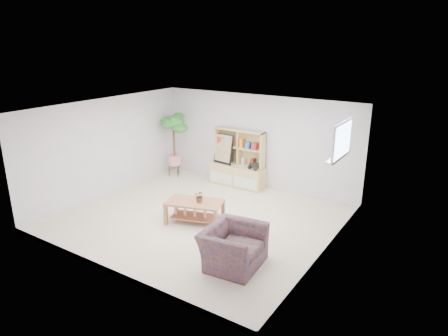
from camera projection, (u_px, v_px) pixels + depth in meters
The scene contains 14 objects.
floor at pixel (200, 219), 8.61m from camera, with size 5.50×5.00×0.01m, color beige.
ceiling at pixel (198, 109), 7.87m from camera, with size 5.50×5.00×0.01m, color silver.
walls at pixel (199, 166), 8.24m from camera, with size 5.51×5.01×2.40m.
baseboard at pixel (200, 217), 8.59m from camera, with size 5.50×5.00×0.10m, color silver, non-canonical shape.
window at pixel (342, 140), 7.06m from camera, with size 0.10×0.98×0.68m, color #D1E8FF, non-canonical shape.
window_sill at pixel (338, 157), 7.19m from camera, with size 0.14×1.00×0.04m, color silver.
storage_unit at pixel (238, 159), 10.38m from camera, with size 1.49×0.50×1.49m, color tan, non-canonical shape.
poster at pixel (224, 149), 10.50m from camera, with size 0.57×0.13×0.79m, color yellow, non-canonical shape.
toy_truck at pixel (254, 166), 10.10m from camera, with size 0.34×0.23×0.18m, color black, non-canonical shape.
coffee_table at pixel (195, 212), 8.41m from camera, with size 1.16×0.63×0.47m, color #B2633C, non-canonical shape.
table_plant at pixel (200, 196), 8.27m from camera, with size 0.23×0.20×0.26m, color #216E20.
floor_tree at pixel (174, 145), 11.08m from camera, with size 0.66×0.66×1.79m, color #28712F, non-canonical shape.
armchair at pixel (233, 244), 6.77m from camera, with size 1.05×0.92×0.78m, color #121F4F.
sill_plant at pixel (339, 149), 7.16m from camera, with size 0.13×0.11×0.24m, color #28712F.
Camera 1 is at (4.70, -6.30, 3.71)m, focal length 32.00 mm.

